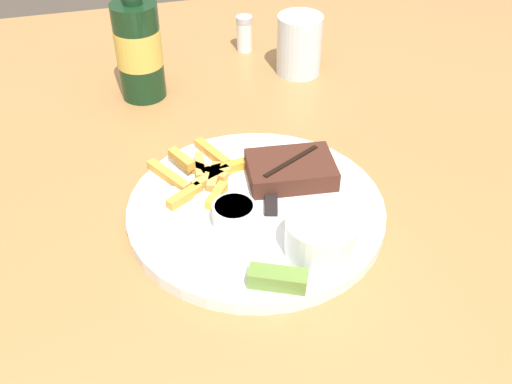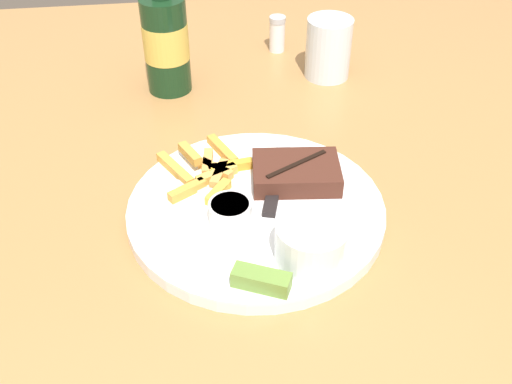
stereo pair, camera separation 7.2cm
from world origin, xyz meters
The scene contains 12 objects.
dining_table centered at (0.00, 0.00, 0.68)m, with size 1.56×1.44×0.74m.
dinner_plate centered at (0.00, 0.00, 0.75)m, with size 0.32×0.32×0.02m.
steak_portion centered at (0.06, 0.04, 0.77)m, with size 0.12×0.09×0.03m.
fries_pile centered at (-0.05, 0.07, 0.77)m, with size 0.13×0.15×0.02m.
coleslaw_cup centered at (0.05, -0.10, 0.79)m, with size 0.08×0.08×0.05m.
dipping_sauce_cup centered at (-0.03, -0.03, 0.78)m, with size 0.05×0.05×0.03m.
pickle_spear centered at (-0.01, -0.13, 0.77)m, with size 0.07×0.05×0.02m.
fork_utensil centered at (-0.07, 0.04, 0.76)m, with size 0.12×0.07×0.00m.
knife_utensil centered at (0.03, 0.03, 0.76)m, with size 0.06×0.16×0.01m.
beer_bottle centered at (-0.10, 0.34, 0.83)m, with size 0.07×0.07×0.25m.
drinking_glass centered at (0.17, 0.35, 0.79)m, with size 0.08×0.08×0.10m.
salt_shaker centered at (0.10, 0.45, 0.78)m, with size 0.03×0.03×0.07m.
Camera 2 is at (-0.07, -0.56, 1.24)m, focal length 42.00 mm.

